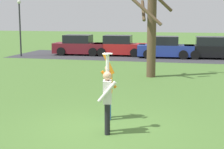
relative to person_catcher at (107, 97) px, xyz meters
The scene contains 11 objects.
ground_plane 1.08m from the person_catcher, 121.99° to the left, with size 120.00×120.00×0.00m, color #4C7533.
person_catcher is the anchor object (origin of this frame).
person_defender 1.35m from the person_catcher, 102.70° to the left, with size 0.52×0.61×2.04m.
frisbee_disc 1.13m from the person_catcher, 102.70° to the left, with size 0.27×0.27×0.02m, color white.
parked_car_maroon 19.62m from the person_catcher, 110.85° to the left, with size 4.20×2.22×1.59m.
parked_car_red 18.92m from the person_catcher, 101.49° to the left, with size 4.20×2.22×1.59m.
parked_car_blue 17.95m from the person_catcher, 90.38° to the left, with size 4.20×2.22×1.59m.
parked_car_black 18.50m from the person_catcher, 79.92° to the left, with size 4.20×2.22×1.59m.
parking_strip 18.38m from the person_catcher, 84.88° to the left, with size 27.09×6.40×0.01m, color #38383D.
bare_tree_tall 9.33m from the person_catcher, 90.14° to the left, with size 2.01×1.96×6.71m.
lamppost_by_lot 19.73m from the person_catcher, 124.13° to the left, with size 0.28×0.28×4.26m.
Camera 1 is at (2.50, -9.22, 3.07)m, focal length 57.48 mm.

